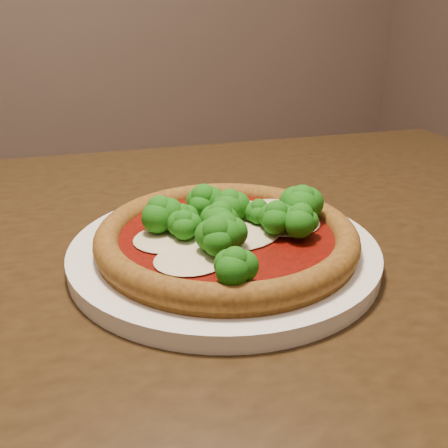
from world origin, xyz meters
name	(u,v)px	position (x,y,z in m)	size (l,w,h in m)	color
dining_table	(159,317)	(-0.07, -0.04, 0.66)	(1.41, 1.01, 0.75)	black
plate	(224,251)	(-0.01, -0.09, 0.76)	(0.32, 0.32, 0.02)	white
pizza	(228,231)	(-0.01, -0.10, 0.79)	(0.27, 0.27, 0.06)	brown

